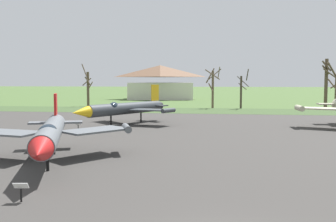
{
  "coord_description": "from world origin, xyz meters",
  "views": [
    {
      "loc": [
        -0.13,
        -11.02,
        5.03
      ],
      "look_at": [
        -4.62,
        20.0,
        2.53
      ],
      "focal_mm": 41.01,
      "sensor_mm": 36.0,
      "label": 1
    }
  ],
  "objects_px": {
    "jet_fighter_front_right": "(124,108)",
    "jet_fighter_rear_left": "(50,133)",
    "info_placard_front_right": "(78,125)",
    "info_placard_rear_left": "(21,190)",
    "visitor_building": "(160,82)"
  },
  "relations": [
    {
      "from": "visitor_building",
      "to": "info_placard_rear_left",
      "type": "bearing_deg",
      "value": -84.3
    },
    {
      "from": "jet_fighter_front_right",
      "to": "info_placard_front_right",
      "type": "bearing_deg",
      "value": -112.97
    },
    {
      "from": "visitor_building",
      "to": "jet_fighter_rear_left",
      "type": "bearing_deg",
      "value": -85.32
    },
    {
      "from": "jet_fighter_front_right",
      "to": "visitor_building",
      "type": "distance_m",
      "value": 60.83
    },
    {
      "from": "jet_fighter_rear_left",
      "to": "jet_fighter_front_right",
      "type": "bearing_deg",
      "value": 91.98
    },
    {
      "from": "jet_fighter_front_right",
      "to": "jet_fighter_rear_left",
      "type": "bearing_deg",
      "value": -88.02
    },
    {
      "from": "jet_fighter_front_right",
      "to": "info_placard_rear_left",
      "type": "height_order",
      "value": "jet_fighter_front_right"
    },
    {
      "from": "jet_fighter_rear_left",
      "to": "info_placard_rear_left",
      "type": "xyz_separation_m",
      "value": [
        2.18,
        -7.39,
        -1.31
      ]
    },
    {
      "from": "info_placard_rear_left",
      "to": "visitor_building",
      "type": "height_order",
      "value": "visitor_building"
    },
    {
      "from": "jet_fighter_front_right",
      "to": "info_placard_rear_left",
      "type": "distance_m",
      "value": 27.67
    },
    {
      "from": "info_placard_front_right",
      "to": "jet_fighter_rear_left",
      "type": "bearing_deg",
      "value": -75.3
    },
    {
      "from": "info_placard_front_right",
      "to": "info_placard_rear_left",
      "type": "distance_m",
      "value": 21.59
    },
    {
      "from": "jet_fighter_rear_left",
      "to": "info_placard_rear_left",
      "type": "distance_m",
      "value": 7.82
    },
    {
      "from": "jet_fighter_front_right",
      "to": "jet_fighter_rear_left",
      "type": "relative_size",
      "value": 0.99
    },
    {
      "from": "info_placard_front_right",
      "to": "jet_fighter_rear_left",
      "type": "height_order",
      "value": "jet_fighter_rear_left"
    }
  ]
}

